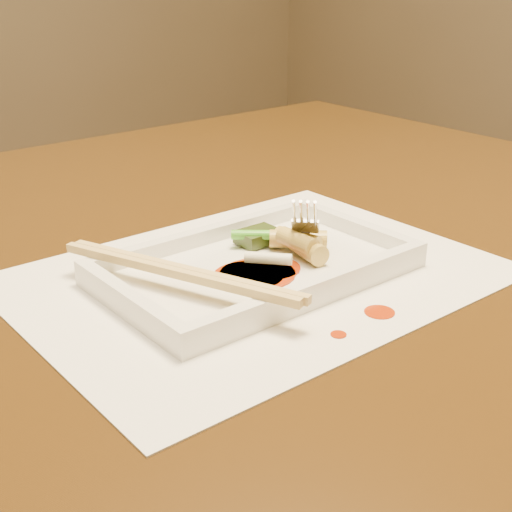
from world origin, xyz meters
TOP-DOWN VIEW (x-y plane):
  - table at (0.00, 0.00)m, footprint 1.40×0.90m
  - placemat at (0.09, -0.11)m, footprint 0.40×0.30m
  - sauce_splatter_a at (0.12, -0.22)m, footprint 0.02×0.02m
  - sauce_splatter_b at (0.07, -0.23)m, footprint 0.01×0.01m
  - plate_base at (0.09, -0.11)m, footprint 0.26×0.16m
  - plate_rim_far at (0.09, -0.03)m, footprint 0.26×0.01m
  - plate_rim_near at (0.09, -0.18)m, footprint 0.26×0.01m
  - plate_rim_left at (-0.03, -0.11)m, footprint 0.01×0.14m
  - plate_rim_right at (0.22, -0.11)m, footprint 0.01×0.14m
  - veg_piece at (0.13, -0.07)m, footprint 0.04×0.03m
  - scallion_white at (0.10, -0.12)m, footprint 0.03×0.04m
  - scallion_green at (0.14, -0.09)m, footprint 0.07×0.06m
  - chopstick_a at (0.01, -0.11)m, footprint 0.09×0.21m
  - chopstick_b at (0.02, -0.11)m, footprint 0.09×0.21m
  - fork at (0.16, -0.09)m, footprint 0.09×0.10m
  - sauce_blob_0 at (0.08, -0.12)m, footprint 0.06×0.06m
  - sauce_blob_1 at (0.10, -0.12)m, footprint 0.05×0.05m
  - sauce_blob_2 at (0.08, -0.12)m, footprint 0.06×0.06m
  - rice_cake_0 at (0.15, -0.10)m, footprint 0.05×0.05m
  - rice_cake_1 at (0.14, -0.11)m, footprint 0.03×0.05m
  - rice_cake_2 at (0.13, -0.12)m, footprint 0.02×0.04m
  - rice_cake_3 at (0.14, -0.12)m, footprint 0.03×0.05m

SIDE VIEW (x-z plane):
  - table at x=0.00m, z-range 0.27..1.02m
  - placemat at x=0.09m, z-range 0.75..0.75m
  - sauce_splatter_a at x=0.12m, z-range 0.75..0.75m
  - sauce_splatter_b at x=0.07m, z-range 0.75..0.75m
  - plate_base at x=0.09m, z-range 0.75..0.76m
  - sauce_blob_0 at x=0.08m, z-range 0.76..0.76m
  - sauce_blob_1 at x=0.10m, z-range 0.76..0.76m
  - sauce_blob_2 at x=0.08m, z-range 0.76..0.76m
  - plate_rim_far at x=0.09m, z-range 0.76..0.77m
  - plate_rim_near at x=0.09m, z-range 0.76..0.77m
  - plate_rim_left at x=-0.03m, z-range 0.76..0.77m
  - plate_rim_right at x=0.22m, z-range 0.76..0.77m
  - veg_piece at x=0.13m, z-range 0.76..0.77m
  - rice_cake_0 at x=0.15m, z-range 0.76..0.78m
  - rice_cake_1 at x=0.14m, z-range 0.76..0.78m
  - rice_cake_3 at x=0.14m, z-range 0.76..0.78m
  - scallion_white at x=0.10m, z-range 0.77..0.78m
  - scallion_green at x=0.14m, z-range 0.77..0.78m
  - rice_cake_2 at x=0.13m, z-range 0.77..0.78m
  - chopstick_a at x=0.01m, z-range 0.77..0.78m
  - chopstick_b at x=0.02m, z-range 0.77..0.78m
  - fork at x=0.16m, z-range 0.76..0.90m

